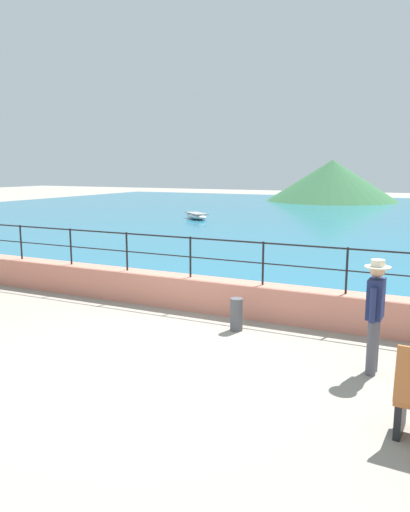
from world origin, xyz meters
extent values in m
plane|color=gray|center=(0.00, 0.00, 0.00)|extent=(120.00, 120.00, 0.00)
cube|color=tan|center=(0.00, 3.20, 0.35)|extent=(20.00, 0.56, 0.70)
cylinder|color=black|center=(-5.85, 3.20, 1.15)|extent=(0.04, 0.04, 0.90)
cylinder|color=black|center=(-4.18, 3.20, 1.15)|extent=(0.04, 0.04, 0.90)
cylinder|color=black|center=(-2.51, 3.20, 1.15)|extent=(0.04, 0.04, 0.90)
cylinder|color=black|center=(-0.84, 3.20, 1.15)|extent=(0.04, 0.04, 0.90)
cylinder|color=black|center=(0.84, 3.20, 1.15)|extent=(0.04, 0.04, 0.90)
cylinder|color=black|center=(2.51, 3.20, 1.15)|extent=(0.04, 0.04, 0.90)
cylinder|color=black|center=(0.00, 3.20, 1.57)|extent=(18.40, 0.04, 0.04)
cylinder|color=black|center=(0.00, 3.20, 1.15)|extent=(18.40, 0.03, 0.03)
cube|color=#236B89|center=(0.00, 25.84, 0.03)|extent=(64.00, 44.32, 0.06)
cone|color=#33663D|center=(-5.50, 40.17, 1.90)|extent=(12.02, 12.02, 3.81)
cube|color=black|center=(3.81, -0.39, 0.22)|extent=(0.11, 0.47, 0.43)
cylinder|color=#4C4C56|center=(3.28, 1.35, 0.43)|extent=(0.15, 0.15, 0.86)
cylinder|color=#4C4C56|center=(3.27, 1.17, 0.43)|extent=(0.15, 0.15, 0.86)
cube|color=navy|center=(3.28, 1.26, 1.16)|extent=(0.23, 0.37, 0.60)
cylinder|color=navy|center=(3.29, 1.50, 1.12)|extent=(0.09, 0.09, 0.52)
cylinder|color=navy|center=(3.27, 1.02, 1.12)|extent=(0.09, 0.09, 0.52)
sphere|color=tan|center=(3.28, 1.26, 1.59)|extent=(0.22, 0.22, 0.22)
cylinder|color=beige|center=(3.28, 1.26, 1.64)|extent=(0.38, 0.38, 0.02)
cylinder|color=beige|center=(3.28, 1.26, 1.70)|extent=(0.20, 0.20, 0.10)
cylinder|color=#4C4C51|center=(0.67, 2.20, 0.32)|extent=(0.24, 0.24, 0.63)
ellipsoid|color=white|center=(-9.26, 20.07, 0.24)|extent=(2.32, 2.19, 0.36)
cube|color=gray|center=(-9.26, 20.07, 0.39)|extent=(1.89, 1.79, 0.06)
camera|label=1|loc=(4.11, -6.23, 3.07)|focal=34.75mm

